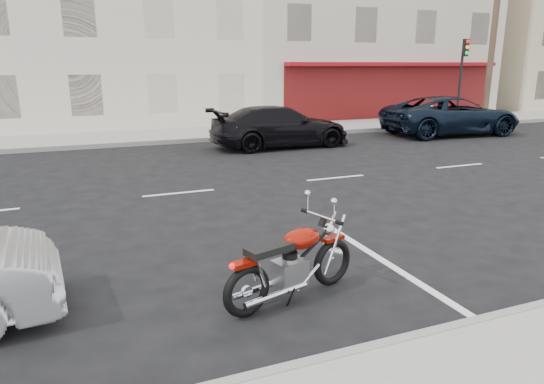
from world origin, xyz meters
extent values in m
plane|color=black|center=(0.00, 0.00, 0.00)|extent=(120.00, 120.00, 0.00)
cube|color=gray|center=(-5.00, 8.70, 0.07)|extent=(80.00, 3.40, 0.15)
cube|color=gray|center=(-5.00, 7.00, 0.08)|extent=(80.00, 0.12, 0.16)
cube|color=beige|center=(-2.00, 16.30, 5.75)|extent=(12.00, 12.00, 11.50)
cube|color=beige|center=(11.00, 16.30, 6.25)|extent=(14.00, 12.00, 12.50)
cube|color=#C2B08F|center=(26.00, 16.30, 5.50)|extent=(12.00, 12.00, 11.00)
cylinder|color=#422D1E|center=(15.50, 8.60, 4.65)|extent=(0.30, 0.30, 9.00)
cylinder|color=black|center=(13.50, 8.40, 1.75)|extent=(0.12, 0.12, 3.20)
cube|color=black|center=(13.50, 8.25, 3.55)|extent=(0.26, 0.18, 0.80)
cylinder|color=beige|center=(12.00, 8.50, 0.45)|extent=(0.20, 0.20, 0.60)
sphere|color=beige|center=(12.00, 8.50, 0.77)|extent=(0.20, 0.20, 0.20)
torus|color=black|center=(-0.41, -5.18, 0.30)|extent=(0.63, 0.27, 0.63)
torus|color=black|center=(-1.71, -5.55, 0.30)|extent=(0.63, 0.27, 0.63)
cube|color=maroon|center=(-0.41, -5.18, 0.63)|extent=(0.34, 0.20, 0.05)
cube|color=maroon|center=(-1.74, -5.56, 0.64)|extent=(0.31, 0.22, 0.06)
cube|color=gray|center=(-1.10, -5.38, 0.35)|extent=(0.45, 0.38, 0.32)
ellipsoid|color=maroon|center=(-0.92, -5.33, 0.75)|extent=(0.59, 0.45, 0.25)
cube|color=black|center=(-1.40, -5.46, 0.73)|extent=(0.62, 0.39, 0.08)
cylinder|color=silver|center=(-0.61, -5.24, 0.96)|extent=(0.21, 0.64, 0.03)
sphere|color=silver|center=(-0.49, -5.20, 0.77)|extent=(0.16, 0.16, 0.16)
cylinder|color=silver|center=(-1.36, -5.59, 0.21)|extent=(0.87, 0.32, 0.07)
cylinder|color=silver|center=(-1.43, -5.34, 0.21)|extent=(0.87, 0.32, 0.07)
cylinder|color=silver|center=(-0.45, -5.19, 0.58)|extent=(0.36, 0.14, 0.74)
cylinder|color=black|center=(-0.90, -5.32, 0.51)|extent=(0.73, 0.25, 0.46)
imported|color=black|center=(10.16, 5.11, 0.78)|extent=(5.76, 2.98, 1.55)
imported|color=black|center=(2.56, 4.93, 0.71)|extent=(4.90, 2.02, 1.42)
camera|label=1|loc=(-3.99, -10.49, 2.80)|focal=32.00mm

